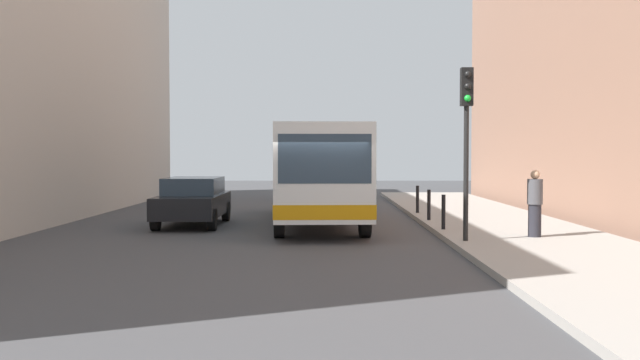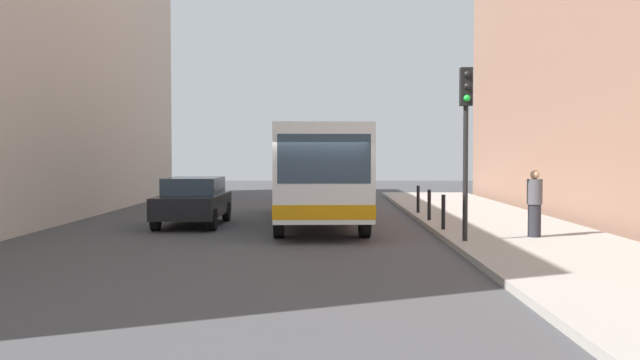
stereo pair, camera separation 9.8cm
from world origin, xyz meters
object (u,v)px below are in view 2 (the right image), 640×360
car_behind_bus (323,183)px  pedestrian_near_signal (535,204)px  traffic_light (466,121)px  bollard_far (418,199)px  car_beside_bus (194,200)px  bollard_mid (429,205)px  bus (318,169)px  bollard_near (443,212)px

car_behind_bus → pedestrian_near_signal: 17.53m
traffic_light → bollard_far: 8.40m
car_beside_bus → traffic_light: size_ratio=1.07×
bollard_mid → bus: bearing=170.9°
traffic_light → car_behind_bus: bearing=101.3°
bollard_far → pedestrian_near_signal: size_ratio=0.57×
bollard_far → traffic_light: bearing=-89.3°
bollard_near → bollard_far: size_ratio=1.00×
bollard_mid → traffic_light: bearing=-88.9°
bollard_mid → bollard_far: 2.73m
bollard_far → bus: bearing=-148.0°
traffic_light → bollard_far: size_ratio=4.32×
pedestrian_near_signal → bus: bearing=78.9°
car_beside_bus → car_behind_bus: size_ratio=0.99×
traffic_light → bollard_far: traffic_light is taller
car_beside_bus → traffic_light: (7.42, -5.13, 2.22)m
bus → bollard_mid: (3.49, -0.56, -1.10)m
traffic_light → car_beside_bus: bearing=145.3°
car_beside_bus → bollard_far: 7.88m
bollard_near → bollard_far: same height
car_beside_bus → pedestrian_near_signal: pedestrian_near_signal is taller
car_behind_bus → traffic_light: (3.49, -17.52, 2.22)m
car_beside_bus → bollard_far: size_ratio=4.64×
car_beside_bus → car_behind_bus: (3.93, 12.39, 0.00)m
bollard_mid → car_behind_bus: bearing=105.5°
bus → bollard_far: bearing=-150.4°
traffic_light → bollard_near: bearing=92.2°
bus → pedestrian_near_signal: 7.48m
car_beside_bus → traffic_light: traffic_light is taller
bollard_near → traffic_light: bearing=-87.8°
car_beside_bus → car_behind_bus: same height
bus → car_behind_bus: bearing=-92.9°
car_behind_bus → bollard_far: car_behind_bus is taller
car_beside_bus → traffic_light: bearing=145.1°
car_behind_bus → traffic_light: traffic_light is taller
bollard_near → bollard_mid: bearing=90.0°
pedestrian_near_signal → bollard_far: bearing=47.0°
bus → bollard_mid: size_ratio=11.70×
bollard_far → pedestrian_near_signal: (1.98, -7.23, 0.35)m
car_behind_bus → traffic_light: size_ratio=1.08×
bus → car_behind_bus: size_ratio=2.50×
car_behind_bus → bollard_far: (3.39, -9.46, -0.16)m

